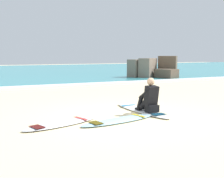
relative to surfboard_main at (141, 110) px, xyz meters
The scene contains 8 objects.
ground_plane 0.87m from the surfboard_main, 148.95° to the right, with size 80.00×80.00×0.00m, color beige.
sea 21.00m from the surfboard_main, 92.03° to the left, with size 80.00×28.00×0.10m, color teal.
breaking_foam 7.32m from the surfboard_main, 95.83° to the left, with size 80.00×0.90×0.11m, color white.
surfboard_main is the anchor object (origin of this frame).
surfer_seated 0.57m from the surfboard_main, 88.92° to the right, with size 0.42×0.73×0.95m.
surfboard_spare_near 2.62m from the surfboard_main, 166.96° to the right, with size 2.11×1.17×0.08m.
surfboard_spare_far 1.44m from the surfboard_main, 143.23° to the right, with size 2.31×0.98×0.08m.
rock_outcrop_distant 12.20m from the surfboard_main, 52.97° to the left, with size 4.07×3.07×1.53m.
Camera 1 is at (-3.67, -6.79, 1.67)m, focal length 47.09 mm.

